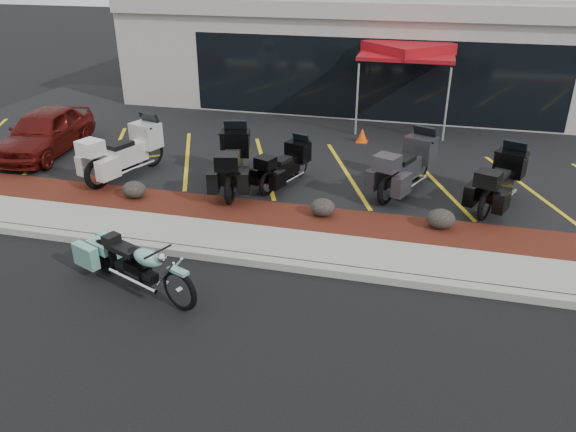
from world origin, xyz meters
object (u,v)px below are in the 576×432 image
(hero_cruiser, at_px, (179,284))
(touring_white, at_px, (151,140))
(traffic_cone, at_px, (362,135))
(popup_canopy, at_px, (408,50))
(parked_car, at_px, (44,132))

(hero_cruiser, relative_size, touring_white, 1.12)
(traffic_cone, xyz_separation_m, popup_canopy, (1.01, 2.01, 2.16))
(touring_white, height_order, parked_car, touring_white)
(touring_white, xyz_separation_m, popup_canopy, (6.08, 5.40, 1.65))
(hero_cruiser, bearing_deg, touring_white, 142.60)
(hero_cruiser, bearing_deg, parked_car, 160.87)
(popup_canopy, bearing_deg, parked_car, -159.49)
(touring_white, bearing_deg, hero_cruiser, -131.54)
(parked_car, height_order, popup_canopy, popup_canopy)
(parked_car, bearing_deg, hero_cruiser, -47.39)
(hero_cruiser, distance_m, parked_car, 8.85)
(parked_car, bearing_deg, popup_canopy, 22.90)
(hero_cruiser, distance_m, traffic_cone, 9.20)
(traffic_cone, relative_size, popup_canopy, 0.13)
(hero_cruiser, height_order, parked_car, parked_car)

